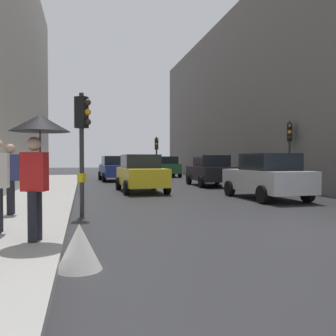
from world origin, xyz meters
The scene contains 15 objects.
ground_plane centered at (0.00, 0.00, 0.00)m, with size 120.00×120.00×0.00m, color #28282B.
sidewalk_kerb centered at (-6.37, 6.00, 0.08)m, with size 2.57×40.00×0.16m, color #A8A5A0.
building_facade_right centered at (11.09, 16.74, 5.87)m, with size 12.00×35.20×11.74m, color slate.
traffic_light_far_median centered at (0.64, 19.96, 2.21)m, with size 0.25×0.43×3.21m.
traffic_light_mid_street centered at (4.77, 8.49, 2.30)m, with size 0.36×0.45×3.33m.
traffic_light_near_right centered at (-4.76, 3.02, 2.29)m, with size 0.44×0.37×3.32m.
car_yellow_taxi centered at (-2.09, 10.04, 0.88)m, with size 2.14×4.26×1.76m.
car_dark_suv centered at (2.37, 12.85, 0.88)m, with size 2.13×4.26×1.76m.
car_red_sedan centered at (-2.02, 27.70, 0.88)m, with size 2.26×4.32×1.76m.
car_silver_hatchback centered at (2.16, 5.82, 0.88)m, with size 2.14×4.26×1.76m.
car_blue_van centered at (-2.57, 19.15, 0.88)m, with size 2.20×4.29×1.76m.
car_green_estate centered at (2.34, 24.00, 0.88)m, with size 2.15×4.27×1.76m.
pedestrian_with_umbrella centered at (-5.49, -0.55, 1.84)m, with size 1.00×1.00×2.14m.
pedestrian_with_grey_backpack centered at (-6.57, 2.75, 1.16)m, with size 0.60×0.36×1.77m.
warning_sign_triangle centered at (-4.81, -1.83, 0.33)m, with size 0.64×0.64×0.65m, color silver.
Camera 1 is at (-4.75, -7.07, 1.56)m, focal length 39.13 mm.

